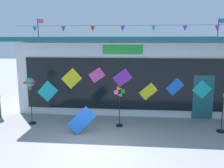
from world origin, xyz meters
The scene contains 5 objects.
ground_plane centered at (0.00, 0.00, 0.00)m, with size 80.00×80.00×0.00m, color gray.
kite_shop_building centered at (0.75, 6.09, 1.86)m, with size 10.50×5.40×4.71m.
wind_spinner_far_left centered at (-3.04, 2.51, 1.65)m, with size 0.39×0.39×2.00m.
wind_spinner_left centered at (0.70, 2.53, 1.25)m, with size 0.45×0.28×1.70m.
display_kite_on_ground centered at (-0.66, 1.57, 0.54)m, with size 0.55×0.03×0.99m, color blue.
Camera 1 is at (1.30, -6.97, 3.48)m, focal length 38.53 mm.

